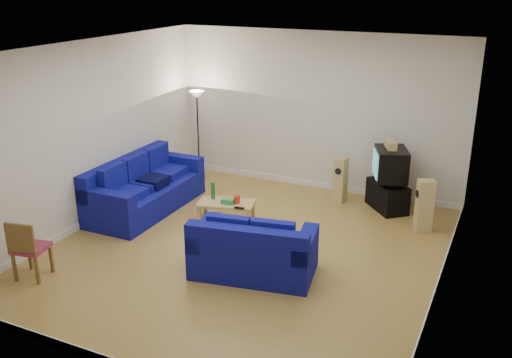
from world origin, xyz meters
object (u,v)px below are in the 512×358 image
at_px(sofa_three_seat, 143,191).
at_px(coffee_table, 226,205).
at_px(sofa_loveseat, 253,254).
at_px(tv_stand, 387,196).
at_px(television, 390,164).

height_order(sofa_three_seat, coffee_table, sofa_three_seat).
xyz_separation_m(sofa_three_seat, coffee_table, (1.69, 0.17, -0.05)).
distance_m(sofa_three_seat, sofa_loveseat, 3.27).
relative_size(tv_stand, television, 0.97).
height_order(sofa_three_seat, tv_stand, sofa_three_seat).
bearing_deg(sofa_loveseat, tv_stand, 59.73).
height_order(sofa_loveseat, television, television).
relative_size(sofa_loveseat, coffee_table, 1.76).
height_order(coffee_table, television, television).
bearing_deg(tv_stand, television, -23.97).
distance_m(sofa_three_seat, coffee_table, 1.70).
bearing_deg(coffee_table, sofa_loveseat, -50.80).
height_order(sofa_three_seat, television, television).
relative_size(sofa_three_seat, coffee_table, 2.32).
xyz_separation_m(sofa_three_seat, tv_stand, (4.18, 1.95, -0.10)).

